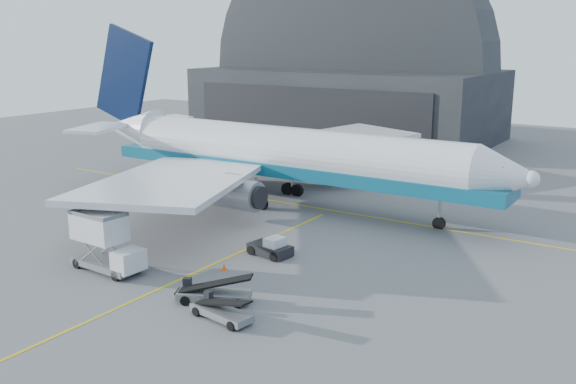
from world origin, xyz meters
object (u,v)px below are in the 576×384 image
Objects in this scene: catering_truck at (105,243)px; belt_loader_b at (221,311)px; pushback_tug at (271,248)px; airliner at (274,153)px; belt_loader_a at (213,293)px.

catering_truck is 1.34× the size of belt_loader_b.
catering_truck reaches higher than pushback_tug.
catering_truck is (1.03, -24.70, -3.17)m from airliner.
pushback_tug is (8.72, 9.78, -1.59)m from catering_truck.
airliner is 28.00m from belt_loader_a.
airliner is 24.92m from catering_truck.
airliner is at bearing 89.49° from belt_loader_a.
airliner reaches higher than catering_truck.
airliner is 8.49× the size of catering_truck.
catering_truck is 13.25m from belt_loader_b.
belt_loader_b is (14.01, -26.78, -4.83)m from airliner.
belt_loader_a is 2.85m from belt_loader_b.
belt_loader_a is at bearing 147.45° from belt_loader_b.
belt_loader_a is (2.09, -10.01, -0.00)m from pushback_tug.
catering_truck is at bearing -87.61° from airliner.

